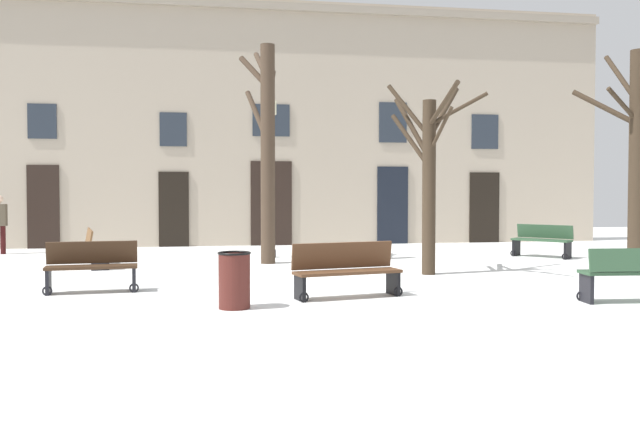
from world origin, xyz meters
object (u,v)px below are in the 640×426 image
(bench_near_lamp, at_px, (346,270))
(tree_foreground, at_px, (637,153))
(streetlamp, at_px, (272,161))
(bench_near_center_tree, at_px, (95,247))
(litter_bin, at_px, (234,280))
(bench_far_corner, at_px, (542,240))
(tree_right_of_center, at_px, (267,145))
(bench_back_to_back_left, at_px, (92,266))
(tree_near_facade, at_px, (429,170))

(bench_near_lamp, bearing_deg, tree_foreground, 8.78)
(streetlamp, bearing_deg, bench_near_center_tree, -161.11)
(litter_bin, height_order, bench_far_corner, bench_far_corner)
(tree_right_of_center, height_order, streetlamp, tree_right_of_center)
(tree_right_of_center, relative_size, bench_near_center_tree, 2.75)
(bench_back_to_back_left, height_order, bench_near_center_tree, bench_back_to_back_left)
(litter_bin, distance_m, bench_near_lamp, 2.05)
(streetlamp, xyz_separation_m, bench_near_lamp, (0.55, -6.95, -2.10))
(bench_back_to_back_left, bearing_deg, bench_near_center_tree, 92.77)
(litter_bin, xyz_separation_m, bench_far_corner, (8.44, 6.51, 0.01))
(tree_near_facade, distance_m, litter_bin, 5.81)
(bench_far_corner, relative_size, bench_back_to_back_left, 0.93)
(tree_foreground, height_order, tree_near_facade, tree_foreground)
(tree_right_of_center, distance_m, bench_near_center_tree, 4.72)
(litter_bin, xyz_separation_m, bench_near_center_tree, (-2.96, 6.26, 0.02))
(tree_foreground, relative_size, tree_right_of_center, 0.94)
(streetlamp, height_order, bench_near_center_tree, streetlamp)
(bench_near_center_tree, distance_m, bench_near_lamp, 7.32)
(bench_far_corner, bearing_deg, bench_back_to_back_left, -108.19)
(bench_back_to_back_left, bearing_deg, streetlamp, 51.60)
(tree_right_of_center, relative_size, litter_bin, 6.24)
(tree_foreground, distance_m, bench_back_to_back_left, 11.76)
(tree_near_facade, distance_m, streetlamp, 5.13)
(tree_right_of_center, bearing_deg, tree_foreground, -19.46)
(tree_near_facade, xyz_separation_m, litter_bin, (-4.26, -3.53, -1.77))
(tree_near_facade, height_order, bench_near_lamp, tree_near_facade)
(litter_bin, distance_m, bench_near_center_tree, 6.93)
(tree_near_facade, height_order, tree_right_of_center, tree_right_of_center)
(bench_near_center_tree, relative_size, bench_near_lamp, 1.03)
(tree_near_facade, xyz_separation_m, bench_back_to_back_left, (-6.65, -1.46, -1.75))
(streetlamp, distance_m, bench_back_to_back_left, 7.10)
(bench_back_to_back_left, relative_size, bench_near_center_tree, 0.82)
(litter_bin, bearing_deg, tree_foreground, 20.91)
(bench_far_corner, xyz_separation_m, bench_back_to_back_left, (-10.83, -4.44, 0.01))
(tree_foreground, distance_m, tree_right_of_center, 8.49)
(streetlamp, distance_m, bench_far_corner, 7.51)
(tree_foreground, distance_m, bench_far_corner, 3.79)
(bench_near_lamp, bearing_deg, bench_far_corner, 29.48)
(tree_foreground, height_order, bench_near_lamp, tree_foreground)
(streetlamp, relative_size, bench_near_center_tree, 2.16)
(tree_right_of_center, relative_size, streetlamp, 1.27)
(bench_far_corner, height_order, bench_near_lamp, bench_near_lamp)
(tree_near_facade, xyz_separation_m, bench_near_lamp, (-2.37, -2.75, -1.75))
(tree_foreground, xyz_separation_m, bench_near_center_tree, (-12.05, 2.79, -2.15))
(litter_bin, bearing_deg, tree_near_facade, 39.66)
(tree_right_of_center, xyz_separation_m, bench_far_corner, (7.36, 0.21, -2.44))
(streetlamp, xyz_separation_m, bench_near_center_tree, (-4.30, -1.47, -2.10))
(tree_right_of_center, distance_m, bench_back_to_back_left, 5.99)
(bench_near_lamp, bearing_deg, bench_near_center_tree, 119.88)
(bench_far_corner, relative_size, bench_near_center_tree, 0.76)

